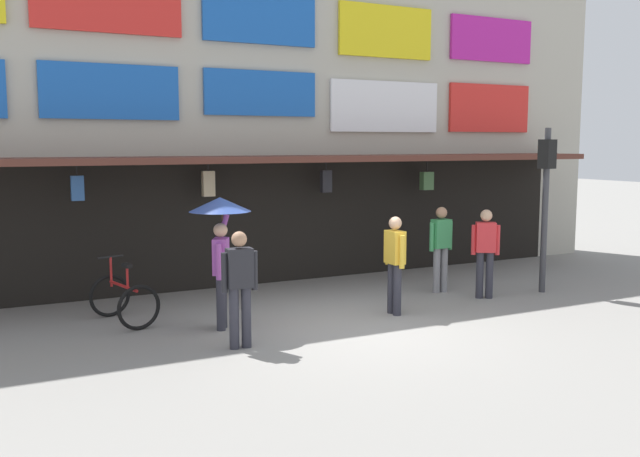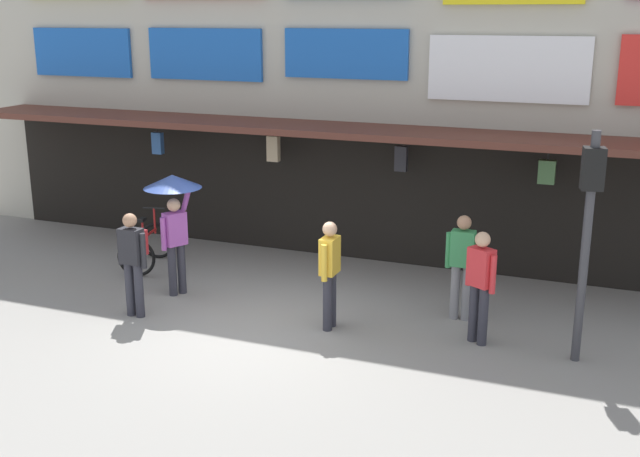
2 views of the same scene
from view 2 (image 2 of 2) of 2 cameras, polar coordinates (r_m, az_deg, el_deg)
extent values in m
plane|color=gray|center=(11.92, -4.80, -7.45)|extent=(80.00, 80.00, 0.00)
cube|color=#B2AD9E|center=(15.23, 2.73, 13.13)|extent=(18.00, 1.20, 8.00)
cube|color=#592D23|center=(14.15, 0.93, 7.25)|extent=(15.30, 1.40, 0.12)
cube|color=blue|center=(17.53, -17.05, 12.25)|extent=(2.41, 0.08, 1.00)
cube|color=blue|center=(15.87, -8.45, 12.52)|extent=(2.50, 0.08, 1.00)
cube|color=blue|center=(14.63, 1.87, 12.68)|extent=(2.39, 0.08, 0.90)
cube|color=white|center=(13.92, 13.61, 11.30)|extent=(2.74, 0.08, 1.11)
cylinder|color=black|center=(15.81, -11.87, 7.25)|extent=(0.02, 0.02, 0.19)
cube|color=#2D5693|center=(15.86, -11.81, 6.15)|extent=(0.21, 0.13, 0.43)
cylinder|color=black|center=(14.85, -3.46, 7.08)|extent=(0.02, 0.02, 0.16)
cube|color=tan|center=(14.90, -3.44, 5.86)|extent=(0.23, 0.14, 0.48)
cylinder|color=black|center=(13.97, 6.01, 6.42)|extent=(0.02, 0.02, 0.19)
cube|color=#232328|center=(14.02, 5.97, 5.12)|extent=(0.22, 0.13, 0.45)
cylinder|color=black|center=(13.52, 16.40, 5.39)|extent=(0.02, 0.02, 0.27)
cube|color=#477042|center=(13.58, 16.30, 4.00)|extent=(0.27, 0.16, 0.40)
cube|color=black|center=(15.03, 1.82, 2.51)|extent=(15.30, 0.04, 2.50)
cylinder|color=#38383D|center=(10.94, 18.87, -1.49)|extent=(0.12, 0.12, 3.20)
cube|color=black|center=(10.69, 19.39, 4.16)|extent=(0.32, 0.29, 0.56)
sphere|color=red|center=(10.79, 19.35, 4.97)|extent=(0.15, 0.15, 0.15)
sphere|color=black|center=(10.84, 19.23, 3.62)|extent=(0.15, 0.15, 0.15)
torus|color=black|center=(15.46, -11.84, -0.87)|extent=(0.71, 0.22, 0.72)
torus|color=black|center=(14.48, -13.31, -2.09)|extent=(0.71, 0.22, 0.72)
cylinder|color=#B21E1E|center=(14.90, -12.61, -0.54)|extent=(0.28, 0.98, 0.05)
cylinder|color=#B21E1E|center=(14.70, -12.87, -0.08)|extent=(0.04, 0.04, 0.35)
cube|color=black|center=(14.65, -12.92, 0.64)|extent=(0.14, 0.22, 0.06)
cylinder|color=#B21E1E|center=(15.27, -12.03, 0.56)|extent=(0.04, 0.04, 0.50)
cylinder|color=black|center=(15.21, -12.09, 1.47)|extent=(0.44, 0.14, 0.04)
cylinder|color=#2D2D38|center=(12.55, -13.12, -4.45)|extent=(0.14, 0.14, 0.88)
cylinder|color=#2D2D38|center=(12.66, -13.77, -4.32)|extent=(0.14, 0.14, 0.88)
cube|color=#232328|center=(12.38, -13.66, -1.25)|extent=(0.37, 0.24, 0.56)
sphere|color=#A87A5B|center=(12.27, -13.78, 0.58)|extent=(0.22, 0.22, 0.22)
cylinder|color=#232328|center=(12.27, -12.84, -1.61)|extent=(0.09, 0.09, 0.56)
cylinder|color=#232328|center=(12.53, -14.43, -1.34)|extent=(0.09, 0.09, 0.56)
cube|color=maroon|center=(12.50, -13.21, -0.97)|extent=(0.29, 0.18, 0.40)
cylinder|color=#2D2D38|center=(11.58, 11.19, -6.06)|extent=(0.14, 0.14, 0.88)
cylinder|color=#2D2D38|center=(11.48, 11.87, -6.31)|extent=(0.14, 0.14, 0.88)
cube|color=red|center=(11.28, 11.73, -2.79)|extent=(0.42, 0.37, 0.56)
sphere|color=tan|center=(11.16, 11.84, -0.79)|extent=(0.22, 0.22, 0.22)
cylinder|color=red|center=(11.44, 10.88, -2.76)|extent=(0.09, 0.09, 0.56)
cylinder|color=red|center=(11.17, 12.56, -3.31)|extent=(0.09, 0.09, 0.56)
cylinder|color=#2D2D38|center=(13.37, -10.77, -3.06)|extent=(0.14, 0.14, 0.88)
cylinder|color=#2D2D38|center=(13.46, -10.11, -2.90)|extent=(0.14, 0.14, 0.88)
cube|color=#9E4CA8|center=(13.21, -10.59, -0.02)|extent=(0.36, 0.42, 0.56)
sphere|color=tan|center=(13.10, -10.68, 1.71)|extent=(0.22, 0.22, 0.22)
cylinder|color=#9E4CA8|center=(13.12, -11.41, -0.40)|extent=(0.09, 0.09, 0.56)
cylinder|color=#9E4CA8|center=(13.22, -9.86, 1.82)|extent=(0.23, 0.09, 0.48)
cylinder|color=#4C3823|center=(13.19, -9.88, 2.26)|extent=(0.02, 0.02, 0.55)
cone|color=#334C99|center=(13.02, -10.77, 3.42)|extent=(0.96, 0.96, 0.22)
cylinder|color=gray|center=(12.33, 10.68, -4.68)|extent=(0.14, 0.14, 0.88)
cylinder|color=gray|center=(12.36, 9.86, -4.59)|extent=(0.14, 0.14, 0.88)
cube|color=#388E51|center=(12.11, 10.43, -1.44)|extent=(0.36, 0.23, 0.56)
sphere|color=#A87A5B|center=(12.00, 10.53, 0.43)|extent=(0.22, 0.22, 0.22)
cylinder|color=#388E51|center=(12.09, 11.45, -1.77)|extent=(0.09, 0.09, 0.56)
cylinder|color=#388E51|center=(12.16, 9.40, -1.57)|extent=(0.09, 0.09, 0.56)
cylinder|color=#2D2D38|center=(11.89, 0.86, -5.18)|extent=(0.14, 0.14, 0.88)
cylinder|color=#2D2D38|center=(11.73, 0.55, -5.47)|extent=(0.14, 0.14, 0.88)
cube|color=gold|center=(11.57, 0.72, -1.99)|extent=(0.22, 0.36, 0.56)
sphere|color=tan|center=(11.45, 0.73, -0.04)|extent=(0.22, 0.22, 0.22)
cylinder|color=gold|center=(11.78, 1.11, -1.92)|extent=(0.09, 0.09, 0.56)
cylinder|color=gold|center=(11.39, 0.32, -2.54)|extent=(0.09, 0.09, 0.56)
camera|label=1|loc=(10.43, -63.66, -2.98)|focal=38.78mm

